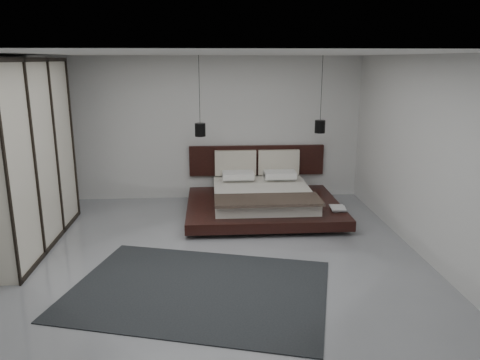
{
  "coord_description": "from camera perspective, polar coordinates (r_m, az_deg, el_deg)",
  "views": [
    {
      "loc": [
        0.01,
        -6.18,
        2.73
      ],
      "look_at": [
        0.5,
        1.2,
        0.81
      ],
      "focal_mm": 35.0,
      "sensor_mm": 36.0,
      "label": 1
    }
  ],
  "objects": [
    {
      "name": "floor",
      "position": [
        6.76,
        -3.58,
        -9.35
      ],
      "size": [
        6.0,
        6.0,
        0.0
      ],
      "primitive_type": "plane",
      "color": "gray",
      "rests_on": "ground"
    },
    {
      "name": "ceiling",
      "position": [
        6.18,
        -4.0,
        15.13
      ],
      "size": [
        6.0,
        6.0,
        0.0
      ],
      "primitive_type": "plane",
      "rotation": [
        3.14,
        0.0,
        0.0
      ],
      "color": "white",
      "rests_on": "wall_back"
    },
    {
      "name": "wall_back",
      "position": [
        9.28,
        -3.83,
        6.24
      ],
      "size": [
        6.0,
        0.0,
        6.0
      ],
      "primitive_type": "plane",
      "rotation": [
        1.57,
        0.0,
        0.0
      ],
      "color": "silver",
      "rests_on": "floor"
    },
    {
      "name": "wall_front",
      "position": [
        3.45,
        -3.65,
        -8.22
      ],
      "size": [
        6.0,
        0.0,
        6.0
      ],
      "primitive_type": "plane",
      "rotation": [
        -1.57,
        0.0,
        0.0
      ],
      "color": "silver",
      "rests_on": "floor"
    },
    {
      "name": "wall_right",
      "position": [
        6.99,
        21.64,
        2.52
      ],
      "size": [
        0.0,
        6.0,
        6.0
      ],
      "primitive_type": "plane",
      "rotation": [
        1.57,
        0.0,
        -1.57
      ],
      "color": "silver",
      "rests_on": "floor"
    },
    {
      "name": "lattice_screen",
      "position": [
        9.23,
        -22.5,
        4.5
      ],
      "size": [
        0.05,
        0.9,
        2.6
      ],
      "primitive_type": "cube",
      "color": "black",
      "rests_on": "floor"
    },
    {
      "name": "bed",
      "position": [
        8.51,
        2.73,
        -2.22
      ],
      "size": [
        2.7,
        2.36,
        1.06
      ],
      "color": "black",
      "rests_on": "floor"
    },
    {
      "name": "book_lower",
      "position": [
        8.11,
        11.06,
        -3.45
      ],
      "size": [
        0.29,
        0.36,
        0.03
      ],
      "primitive_type": "imported",
      "rotation": [
        0.0,
        0.0,
        -0.15
      ],
      "color": "#99724C",
      "rests_on": "bed"
    },
    {
      "name": "book_upper",
      "position": [
        8.07,
        10.99,
        -3.33
      ],
      "size": [
        0.26,
        0.34,
        0.02
      ],
      "primitive_type": "imported",
      "rotation": [
        0.0,
        0.0,
        -0.07
      ],
      "color": "#99724C",
      "rests_on": "book_lower"
    },
    {
      "name": "pendant_left",
      "position": [
        8.6,
        -4.88,
        6.14
      ],
      "size": [
        0.2,
        0.2,
        1.44
      ],
      "color": "black",
      "rests_on": "ceiling"
    },
    {
      "name": "pendant_right",
      "position": [
        8.83,
        9.72,
        6.46
      ],
      "size": [
        0.19,
        0.19,
        1.4
      ],
      "color": "black",
      "rests_on": "ceiling"
    },
    {
      "name": "wardrobe",
      "position": [
        7.49,
        -24.92,
        2.76
      ],
      "size": [
        0.66,
        2.8,
        2.75
      ],
      "color": "beige",
      "rests_on": "floor"
    },
    {
      "name": "rug",
      "position": [
        5.88,
        -5.04,
        -13.12
      ],
      "size": [
        3.54,
        2.93,
        0.01
      ],
      "primitive_type": "cube",
      "rotation": [
        0.0,
        0.0,
        -0.27
      ],
      "color": "black",
      "rests_on": "floor"
    }
  ]
}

